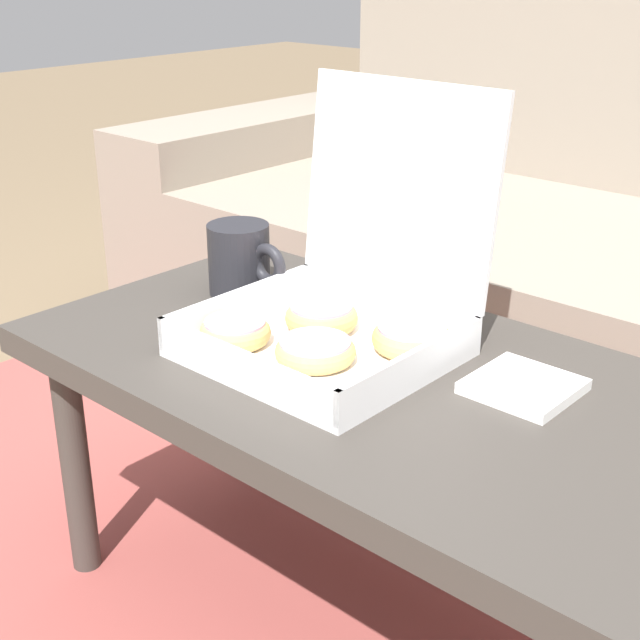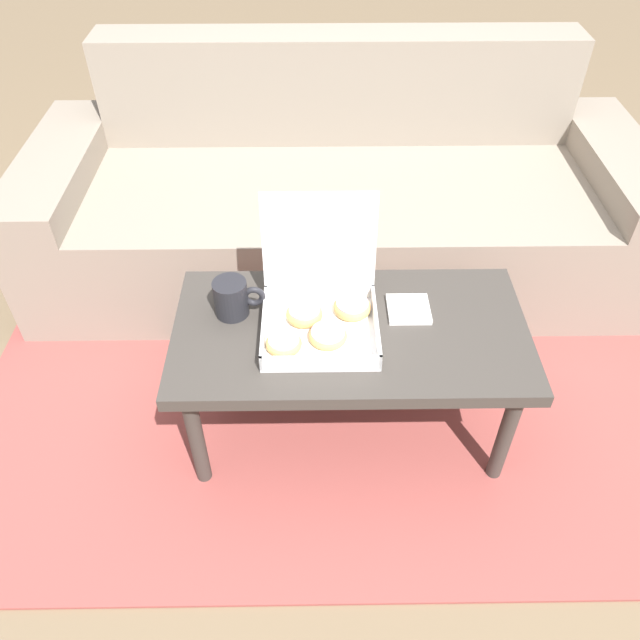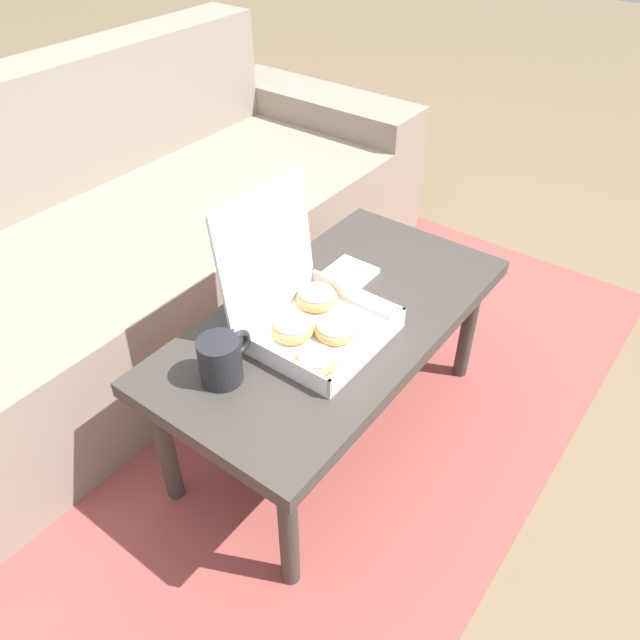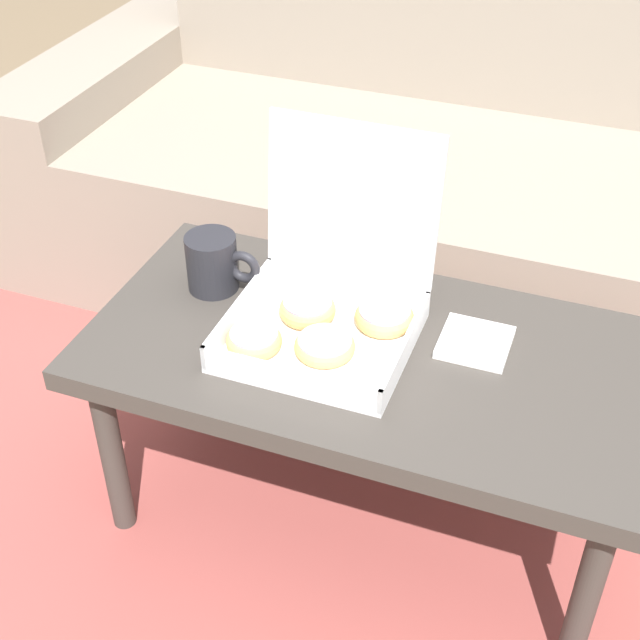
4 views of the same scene
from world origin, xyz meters
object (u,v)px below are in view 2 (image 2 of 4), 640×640
at_px(coffee_table, 350,340).
at_px(pastry_box, 319,309).
at_px(coffee_mug, 232,298).
at_px(couch, 338,202).

relative_size(coffee_table, pastry_box, 2.91).
xyz_separation_m(coffee_table, coffee_mug, (-0.33, 0.07, 0.10)).
distance_m(couch, coffee_mug, 0.89).
bearing_deg(coffee_mug, coffee_table, -11.59).
distance_m(couch, pastry_box, 0.88).
relative_size(pastry_box, coffee_mug, 2.35).
xyz_separation_m(couch, coffee_mug, (-0.33, -0.80, 0.20)).
bearing_deg(couch, coffee_mug, -112.20).
bearing_deg(pastry_box, coffee_table, -11.75).
bearing_deg(coffee_table, pastry_box, 168.25).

